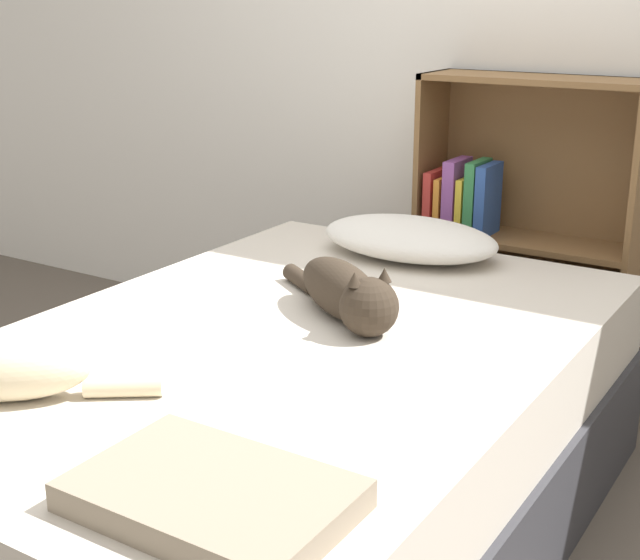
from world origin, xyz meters
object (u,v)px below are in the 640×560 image
(cat_dark, at_px, (347,294))
(pillow, at_px, (409,238))
(bookshelf, at_px, (521,232))
(bed, at_px, (289,440))

(cat_dark, bearing_deg, pillow, 135.00)
(pillow, relative_size, cat_dark, 1.16)
(bookshelf, bearing_deg, bed, -96.37)
(pillow, xyz_separation_m, bookshelf, (0.20, 0.47, -0.06))
(bed, relative_size, pillow, 3.38)
(pillow, distance_m, cat_dark, 0.61)
(bed, distance_m, cat_dark, 0.40)
(cat_dark, bearing_deg, bed, -79.76)
(pillow, bearing_deg, bookshelf, 67.44)
(bed, xyz_separation_m, pillow, (-0.06, 0.76, 0.35))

